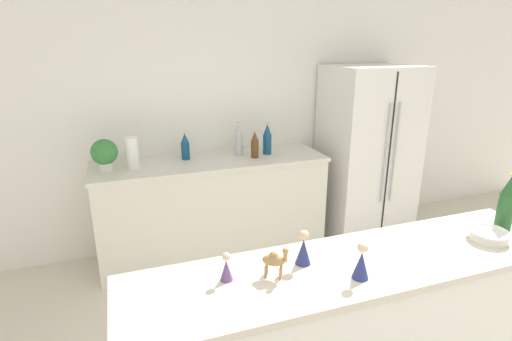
# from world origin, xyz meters

# --- Properties ---
(wall_back) EXTENTS (8.00, 0.06, 2.55)m
(wall_back) POSITION_xyz_m (0.00, 2.73, 1.27)
(wall_back) COLOR white
(wall_back) RESTS_ON ground_plane
(back_counter) EXTENTS (2.06, 0.63, 0.93)m
(back_counter) POSITION_xyz_m (-0.30, 2.40, 0.47)
(back_counter) COLOR silver
(back_counter) RESTS_ON ground_plane
(refrigerator) EXTENTS (0.85, 0.71, 1.72)m
(refrigerator) POSITION_xyz_m (1.30, 2.34, 0.86)
(refrigerator) COLOR silver
(refrigerator) RESTS_ON ground_plane
(potted_plant) EXTENTS (0.21, 0.21, 0.26)m
(potted_plant) POSITION_xyz_m (-1.18, 2.39, 1.07)
(potted_plant) COLOR silver
(potted_plant) RESTS_ON back_counter
(paper_towel_roll) EXTENTS (0.10, 0.10, 0.27)m
(paper_towel_roll) POSITION_xyz_m (-0.96, 2.36, 1.06)
(paper_towel_roll) COLOR white
(paper_towel_roll) RESTS_ON back_counter
(back_bottle_0) EXTENTS (0.08, 0.08, 0.29)m
(back_bottle_0) POSITION_xyz_m (0.24, 2.42, 1.07)
(back_bottle_0) COLOR navy
(back_bottle_0) RESTS_ON back_counter
(back_bottle_1) EXTENTS (0.07, 0.07, 0.32)m
(back_bottle_1) POSITION_xyz_m (-0.02, 2.45, 1.08)
(back_bottle_1) COLOR #B2B7BC
(back_bottle_1) RESTS_ON back_counter
(back_bottle_2) EXTENTS (0.08, 0.08, 0.24)m
(back_bottle_2) POSITION_xyz_m (-0.51, 2.49, 1.05)
(back_bottle_2) COLOR navy
(back_bottle_2) RESTS_ON back_counter
(back_bottle_3) EXTENTS (0.07, 0.07, 0.25)m
(back_bottle_3) POSITION_xyz_m (0.09, 2.34, 1.05)
(back_bottle_3) COLOR brown
(back_bottle_3) RESTS_ON back_counter
(wine_bottle) EXTENTS (0.08, 0.08, 0.32)m
(wine_bottle) POSITION_xyz_m (0.88, 0.48, 1.11)
(wine_bottle) COLOR #235628
(wine_bottle) RESTS_ON bar_counter
(fruit_bowl) EXTENTS (0.20, 0.20, 0.05)m
(fruit_bowl) POSITION_xyz_m (0.70, 0.40, 0.98)
(fruit_bowl) COLOR white
(fruit_bowl) RESTS_ON bar_counter
(camel_figurine) EXTENTS (0.12, 0.09, 0.15)m
(camel_figurine) POSITION_xyz_m (-0.48, 0.46, 1.04)
(camel_figurine) COLOR #A87F4C
(camel_figurine) RESTS_ON bar_counter
(wise_man_figurine_blue) EXTENTS (0.06, 0.06, 0.13)m
(wise_man_figurine_blue) POSITION_xyz_m (-0.68, 0.51, 1.01)
(wise_man_figurine_blue) COLOR #6B4784
(wise_man_figurine_blue) RESTS_ON bar_counter
(wise_man_figurine_crimson) EXTENTS (0.07, 0.07, 0.17)m
(wise_man_figurine_crimson) POSITION_xyz_m (-0.31, 0.52, 1.03)
(wise_man_figurine_crimson) COLOR navy
(wise_man_figurine_crimson) RESTS_ON bar_counter
(wise_man_figurine_purple) EXTENTS (0.07, 0.07, 0.17)m
(wise_man_figurine_purple) POSITION_xyz_m (-0.13, 0.33, 1.03)
(wise_man_figurine_purple) COLOR navy
(wise_man_figurine_purple) RESTS_ON bar_counter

